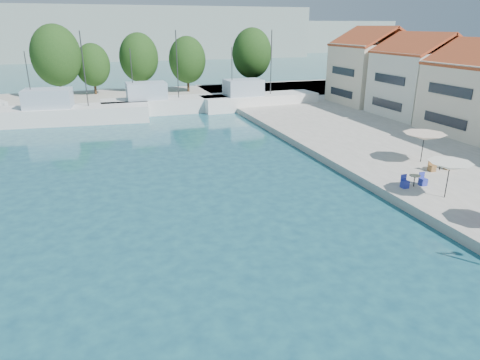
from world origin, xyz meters
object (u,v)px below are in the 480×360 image
object	(u,v)px
trawler_03	(163,104)
trawler_04	(257,100)
umbrella_cream	(424,137)
umbrella_white	(450,166)
trawler_02	(70,113)

from	to	relation	value
trawler_03	trawler_04	bearing A→B (deg)	-4.40
trawler_04	umbrella_cream	bearing A→B (deg)	-87.69
umbrella_cream	umbrella_white	bearing A→B (deg)	-119.56
umbrella_cream	trawler_04	bearing A→B (deg)	95.67
trawler_03	umbrella_white	bearing A→B (deg)	-72.33
trawler_04	umbrella_white	distance (m)	34.18
trawler_03	trawler_04	xyz separation A→B (m)	(12.14, -0.88, 0.00)
trawler_04	trawler_02	bearing A→B (deg)	-179.10
umbrella_white	umbrella_cream	world-z (taller)	umbrella_white
trawler_02	umbrella_white	size ratio (longest dim) A/B	6.53
trawler_03	umbrella_white	size ratio (longest dim) A/B	6.15
umbrella_cream	trawler_03	bearing A→B (deg)	117.43
trawler_03	umbrella_cream	size ratio (longest dim) A/B	5.06
trawler_04	umbrella_white	xyz separation A→B (m)	(-0.81, -34.13, 1.50)
trawler_04	trawler_03	bearing A→B (deg)	172.50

